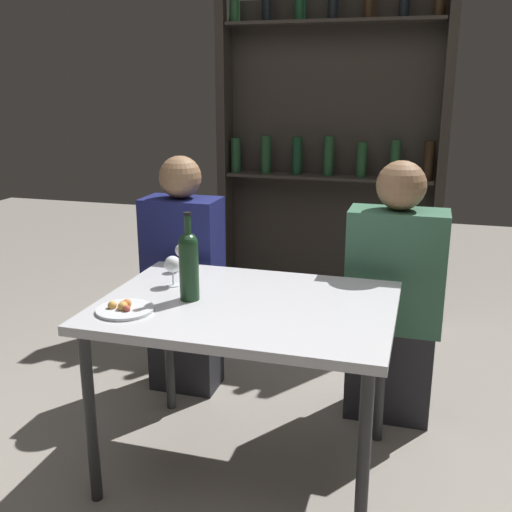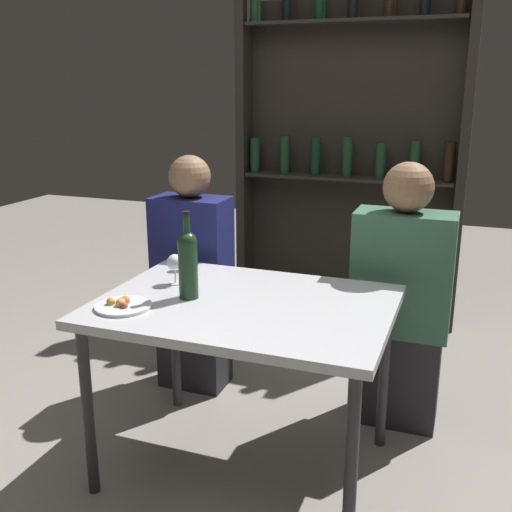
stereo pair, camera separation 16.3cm
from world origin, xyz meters
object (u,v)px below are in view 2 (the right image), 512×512
Objects in this scene: wine_bottle at (188,261)px; wine_glass_1 at (175,263)px; food_plate_0 at (122,305)px; seated_person_right at (400,305)px; wine_glass_0 at (187,250)px; seated_person_left at (193,281)px.

wine_glass_1 is (-0.13, 0.14, -0.06)m from wine_bottle.
seated_person_right is (0.93, 0.81, -0.17)m from food_plate_0.
wine_glass_0 is 0.97× the size of wine_glass_1.
seated_person_left is at bearing 111.94° from wine_glass_0.
food_plate_0 is at bearing -90.87° from wine_glass_0.
wine_bottle reaches higher than wine_glass_0.
seated_person_right reaches higher than food_plate_0.
food_plate_0 is 1.25m from seated_person_right.
food_plate_0 is at bearing -139.04° from seated_person_right.
wine_glass_1 is at bearing -150.95° from seated_person_right.
wine_bottle is 0.28× the size of seated_person_right.
seated_person_right reaches higher than wine_glass_1.
wine_glass_1 is at bearing -71.65° from seated_person_left.
food_plate_0 is 0.83m from seated_person_left.
wine_glass_1 reaches higher than food_plate_0.
food_plate_0 is 0.17× the size of seated_person_right.
seated_person_right is at bearing 17.11° from wine_glass_0.
seated_person_left is (-0.11, 0.81, -0.17)m from food_plate_0.
seated_person_left is at bearing -180.00° from seated_person_right.
wine_bottle is 1.02m from seated_person_right.
seated_person_left reaches higher than wine_bottle.
wine_glass_1 is 1.03m from seated_person_right.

